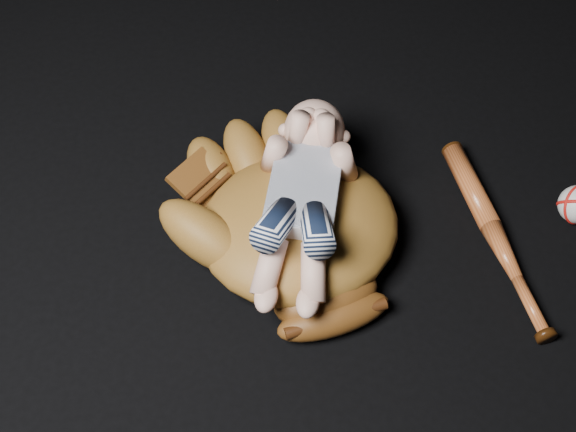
# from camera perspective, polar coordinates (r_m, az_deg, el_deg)

# --- Properties ---
(baseball_glove) EXTENTS (0.53, 0.57, 0.15)m
(baseball_glove) POSITION_cam_1_polar(r_m,az_deg,el_deg) (1.35, 0.78, -0.33)
(baseball_glove) COLOR brown
(baseball_glove) RESTS_ON ground
(newborn_baby) EXTENTS (0.27, 0.43, 0.16)m
(newborn_baby) POSITION_cam_1_polar(r_m,az_deg,el_deg) (1.29, 0.96, 1.01)
(newborn_baby) COLOR #DDA58E
(newborn_baby) RESTS_ON baseball_glove
(baseball_bat) EXTENTS (0.11, 0.42, 0.04)m
(baseball_bat) POSITION_cam_1_polar(r_m,az_deg,el_deg) (1.44, 14.59, -1.46)
(baseball_bat) COLOR #A84C20
(baseball_bat) RESTS_ON ground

